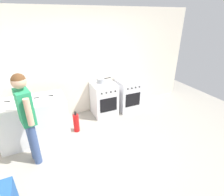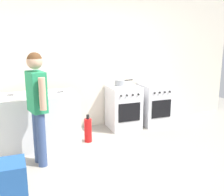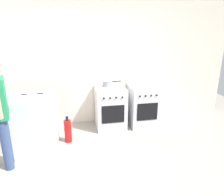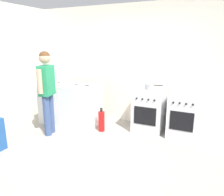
{
  "view_description": "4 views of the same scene",
  "coord_description": "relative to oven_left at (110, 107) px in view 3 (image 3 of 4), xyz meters",
  "views": [
    {
      "loc": [
        -1.15,
        -2.24,
        2.4
      ],
      "look_at": [
        0.26,
        0.87,
        0.78
      ],
      "focal_mm": 28.0,
      "sensor_mm": 36.0,
      "label": 1
    },
    {
      "loc": [
        -1.74,
        -3.42,
        1.95
      ],
      "look_at": [
        -0.21,
        0.73,
        0.86
      ],
      "focal_mm": 45.0,
      "sensor_mm": 36.0,
      "label": 2
    },
    {
      "loc": [
        -0.37,
        -2.54,
        2.08
      ],
      "look_at": [
        0.26,
        0.91,
        0.86
      ],
      "focal_mm": 35.0,
      "sensor_mm": 36.0,
      "label": 3
    },
    {
      "loc": [
        1.49,
        -2.66,
        1.81
      ],
      "look_at": [
        -0.1,
        0.73,
        0.84
      ],
      "focal_mm": 35.0,
      "sensor_mm": 36.0,
      "label": 4
    }
  ],
  "objects": [
    {
      "name": "fire_extinguisher",
      "position": [
        -0.87,
        -0.48,
        -0.21
      ],
      "size": [
        0.13,
        0.13,
        0.5
      ],
      "color": "red",
      "rests_on": "ground"
    },
    {
      "name": "oven_left",
      "position": [
        0.0,
        0.0,
        0.0
      ],
      "size": [
        0.59,
        0.62,
        0.85
      ],
      "color": "silver",
      "rests_on": "ground"
    },
    {
      "name": "knife_carving",
      "position": [
        -1.4,
        -0.31,
        0.48
      ],
      "size": [
        0.33,
        0.07,
        0.01
      ],
      "color": "silver",
      "rests_on": "counter_unit"
    },
    {
      "name": "pot",
      "position": [
        -0.04,
        0.1,
        0.48
      ],
      "size": [
        0.38,
        0.2,
        0.12
      ],
      "color": "gray",
      "rests_on": "oven_left"
    },
    {
      "name": "oven_right",
      "position": [
        0.69,
        -0.0,
        -0.0
      ],
      "size": [
        0.56,
        0.62,
        0.85
      ],
      "color": "silver",
      "rests_on": "ground"
    },
    {
      "name": "knife_bread",
      "position": [
        -1.47,
        -0.34,
        0.48
      ],
      "size": [
        0.35,
        0.11,
        0.01
      ],
      "color": "silver",
      "rests_on": "counter_unit"
    },
    {
      "name": "back_wall",
      "position": [
        -0.35,
        0.37,
        0.87
      ],
      "size": [
        6.0,
        0.1,
        2.6
      ],
      "primitive_type": "cube",
      "color": "silver",
      "rests_on": "ground"
    },
    {
      "name": "ground_plane",
      "position": [
        -0.35,
        -1.58,
        -0.43
      ],
      "size": [
        8.0,
        8.0,
        0.0
      ],
      "primitive_type": "plane",
      "color": "gray"
    },
    {
      "name": "counter_unit",
      "position": [
        -1.7,
        -0.38,
        0.02
      ],
      "size": [
        1.3,
        0.7,
        0.9
      ],
      "primitive_type": "cube",
      "color": "silver",
      "rests_on": "ground"
    },
    {
      "name": "person",
      "position": [
        -1.75,
        -1.04,
        0.56
      ],
      "size": [
        0.27,
        0.56,
        1.64
      ],
      "color": "#384C7A",
      "rests_on": "ground"
    }
  ]
}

